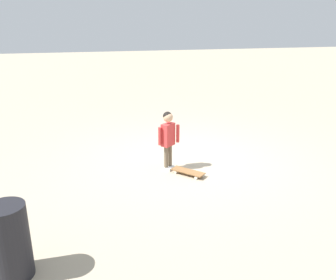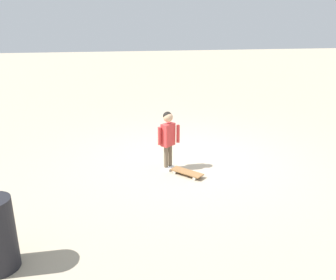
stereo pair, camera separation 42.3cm
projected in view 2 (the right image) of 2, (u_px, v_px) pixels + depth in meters
The scene contains 3 objects.
ground_plane at pixel (188, 159), 6.75m from camera, with size 50.00×50.00×0.00m, color tan.
child_person at pixel (168, 134), 6.10m from camera, with size 0.40×0.27×1.06m.
skateboard at pixel (187, 172), 6.03m from camera, with size 0.53×0.57×0.07m.
Camera 2 is at (-1.51, -6.09, 2.55)m, focal length 37.38 mm.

